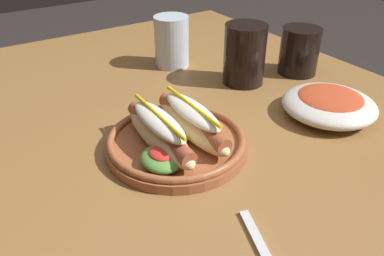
% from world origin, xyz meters
% --- Properties ---
extents(dining_table, '(1.30, 0.89, 0.74)m').
position_xyz_m(dining_table, '(0.00, 0.00, 0.64)').
color(dining_table, olive).
rests_on(dining_table, ground_plane).
extents(hot_dog_plate, '(0.23, 0.23, 0.08)m').
position_xyz_m(hot_dog_plate, '(0.02, -0.10, 0.77)').
color(hot_dog_plate, '#9E5633').
rests_on(hot_dog_plate, dining_table).
extents(fork, '(0.12, 0.06, 0.00)m').
position_xyz_m(fork, '(0.26, -0.12, 0.74)').
color(fork, silver).
rests_on(fork, dining_table).
extents(soda_cup, '(0.09, 0.09, 0.10)m').
position_xyz_m(soda_cup, '(-0.10, 0.30, 0.79)').
color(soda_cup, black).
rests_on(soda_cup, dining_table).
extents(water_cup, '(0.08, 0.08, 0.12)m').
position_xyz_m(water_cup, '(-0.29, 0.08, 0.80)').
color(water_cup, silver).
rests_on(water_cup, dining_table).
extents(extra_cup, '(0.09, 0.09, 0.13)m').
position_xyz_m(extra_cup, '(-0.13, 0.16, 0.80)').
color(extra_cup, black).
rests_on(extra_cup, dining_table).
extents(side_bowl, '(0.17, 0.17, 0.05)m').
position_xyz_m(side_bowl, '(0.08, 0.20, 0.76)').
color(side_bowl, silver).
rests_on(side_bowl, dining_table).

